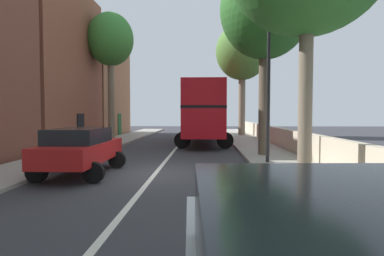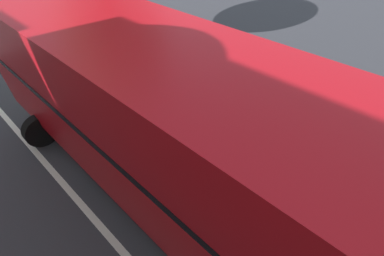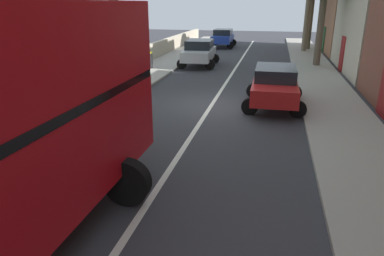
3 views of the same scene
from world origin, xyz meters
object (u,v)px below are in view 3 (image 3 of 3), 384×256
parked_car_blue_right_0 (223,37)px  lamppost_right (84,9)px  parked_car_silver_right_1 (199,51)px  litter_bin_right (148,60)px  parked_car_red_left_2 (275,84)px

parked_car_blue_right_0 → lamppost_right: size_ratio=0.68×
parked_car_silver_right_1 → parked_car_blue_right_0: bearing=-90.0°
lamppost_right → litter_bin_right: lamppost_right is taller
parked_car_silver_right_1 → lamppost_right: lamppost_right is taller
litter_bin_right → parked_car_silver_right_1: bearing=-141.0°
parked_car_blue_right_0 → litter_bin_right: (2.80, 13.22, -0.31)m
parked_car_red_left_2 → lamppost_right: 7.76m
parked_car_red_left_2 → lamppost_right: lamppost_right is taller
parked_car_red_left_2 → litter_bin_right: size_ratio=4.12×
parked_car_silver_right_1 → lamppost_right: bearing=81.0°
parked_car_blue_right_0 → parked_car_red_left_2: size_ratio=1.01×
parked_car_blue_right_0 → litter_bin_right: size_ratio=4.17×
lamppost_right → parked_car_red_left_2: bearing=-160.7°
parked_car_blue_right_0 → parked_car_red_left_2: bearing=104.0°
parked_car_red_left_2 → lamppost_right: size_ratio=0.67×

